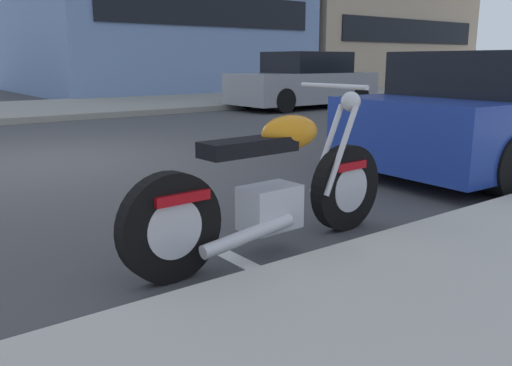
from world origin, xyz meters
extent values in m
plane|color=#3D3D3F|center=(0.00, 0.00, 0.00)|extent=(260.00, 260.00, 0.00)
cube|color=gray|center=(12.00, 7.19, 0.07)|extent=(120.00, 5.00, 0.14)
cube|color=silver|center=(0.00, -4.09, 0.00)|extent=(0.12, 2.20, 0.01)
cylinder|color=black|center=(1.06, -4.30, 0.33)|extent=(0.67, 0.14, 0.67)
cylinder|color=silver|center=(1.06, -4.30, 0.33)|extent=(0.37, 0.14, 0.37)
cylinder|color=black|center=(-0.50, -4.38, 0.33)|extent=(0.67, 0.14, 0.67)
cylinder|color=silver|center=(-0.50, -4.38, 0.33)|extent=(0.37, 0.14, 0.37)
cube|color=silver|center=(0.28, -4.34, 0.32)|extent=(0.41, 0.28, 0.30)
cube|color=black|center=(0.10, -4.35, 0.75)|extent=(0.69, 0.25, 0.10)
ellipsoid|color=orange|center=(0.46, -4.33, 0.81)|extent=(0.49, 0.26, 0.24)
cube|color=#B20C14|center=(-0.45, -4.37, 0.52)|extent=(0.37, 0.20, 0.06)
cube|color=#B20C14|center=(1.04, -4.30, 0.52)|extent=(0.33, 0.18, 0.06)
cylinder|color=silver|center=(0.91, -4.24, 0.65)|extent=(0.34, 0.06, 0.65)
cylinder|color=silver|center=(0.92, -4.38, 0.65)|extent=(0.34, 0.06, 0.65)
cylinder|color=silver|center=(0.88, -4.31, 1.11)|extent=(0.07, 0.62, 0.04)
sphere|color=silver|center=(1.08, -4.30, 0.99)|extent=(0.15, 0.15, 0.15)
cylinder|color=silver|center=(-0.01, -4.49, 0.22)|extent=(0.71, 0.12, 0.16)
cube|color=navy|center=(4.50, -3.75, 0.53)|extent=(4.40, 2.00, 0.74)
cube|color=black|center=(4.36, -3.75, 1.15)|extent=(2.43, 1.78, 0.49)
cylinder|color=black|center=(5.96, -2.97, 0.31)|extent=(0.63, 0.24, 0.62)
cylinder|color=black|center=(3.11, -2.86, 0.31)|extent=(0.63, 0.24, 0.62)
cylinder|color=black|center=(3.04, -4.53, 0.31)|extent=(0.63, 0.24, 0.62)
cube|color=gray|center=(8.13, 4.03, 0.56)|extent=(4.29, 1.85, 0.80)
cube|color=black|center=(8.26, 4.03, 1.24)|extent=(2.08, 1.66, 0.56)
cylinder|color=black|center=(6.74, 3.21, 0.31)|extent=(0.62, 0.23, 0.62)
cylinder|color=black|center=(6.71, 4.79, 0.31)|extent=(0.62, 0.23, 0.62)
cylinder|color=black|center=(9.55, 3.27, 0.31)|extent=(0.62, 0.23, 0.62)
cylinder|color=black|center=(9.51, 4.86, 0.31)|extent=(0.62, 0.23, 0.62)
cube|color=black|center=(8.70, 9.46, 3.02)|extent=(8.69, 0.06, 1.10)
cube|color=black|center=(19.96, 9.46, 2.65)|extent=(9.53, 0.06, 1.10)
camera|label=1|loc=(-1.90, -7.07, 1.29)|focal=37.28mm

